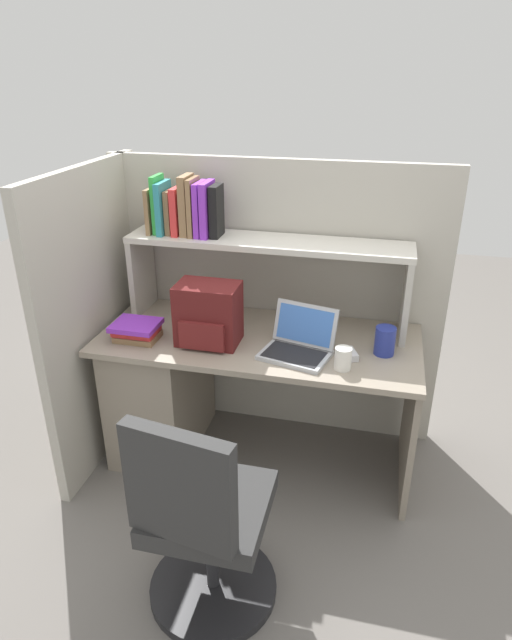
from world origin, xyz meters
TOP-DOWN VIEW (x-y plane):
  - ground_plane at (0.00, 0.00)m, footprint 8.00×8.00m
  - desk at (-0.39, 0.00)m, footprint 1.60×0.70m
  - cubicle_partition_rear at (0.00, 0.38)m, footprint 1.84×0.05m
  - cubicle_partition_left at (-0.85, -0.05)m, footprint 0.05×1.06m
  - overhead_hutch at (0.00, 0.20)m, footprint 1.44×0.28m
  - reference_books_on_shelf at (-0.43, 0.20)m, footprint 0.38×0.18m
  - laptop at (0.22, -0.12)m, footprint 0.36×0.33m
  - backpack at (-0.23, -0.11)m, footprint 0.30×0.22m
  - computer_mouse at (0.46, -0.10)m, footprint 0.10×0.12m
  - paper_cup at (0.44, -0.21)m, footprint 0.08×0.08m
  - snack_canister at (0.62, -0.03)m, footprint 0.10×0.10m
  - desk_book_stack at (-0.59, -0.15)m, footprint 0.22×0.19m
  - office_chair at (0.01, -0.95)m, footprint 0.52×0.52m

SIDE VIEW (x-z plane):
  - ground_plane at x=0.00m, z-range 0.00..0.00m
  - office_chair at x=0.01m, z-range -0.07..0.86m
  - desk at x=-0.39m, z-range 0.04..0.77m
  - computer_mouse at x=0.46m, z-range 0.73..0.76m
  - cubicle_partition_rear at x=0.00m, z-range 0.00..1.55m
  - cubicle_partition_left at x=-0.85m, z-range 0.00..1.55m
  - desk_book_stack at x=-0.59m, z-range 0.73..0.82m
  - laptop at x=0.22m, z-range 0.67..0.89m
  - paper_cup at x=0.44m, z-range 0.73..0.83m
  - snack_canister at x=0.62m, z-range 0.73..0.87m
  - backpack at x=-0.23m, z-range 0.73..1.03m
  - overhead_hutch at x=0.00m, z-range 0.86..1.31m
  - reference_books_on_shelf at x=-0.43m, z-range 1.16..1.46m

